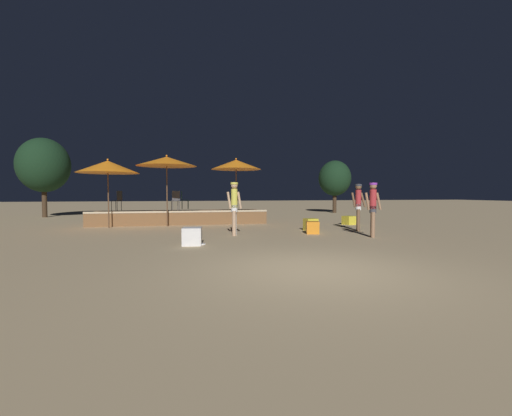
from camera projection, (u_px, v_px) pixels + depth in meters
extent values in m
plane|color=tan|center=(315.00, 270.00, 6.43)|extent=(120.00, 120.00, 0.00)
cube|color=brown|center=(180.00, 217.00, 16.68)|extent=(8.07, 2.55, 0.58)
cube|color=#CCB793|center=(180.00, 212.00, 15.46)|extent=(8.07, 0.12, 0.08)
cylinder|color=brown|center=(167.00, 196.00, 14.99)|extent=(0.05, 0.05, 2.64)
cone|color=orange|center=(167.00, 161.00, 14.92)|extent=(2.59, 2.59, 0.41)
sphere|color=orange|center=(167.00, 156.00, 14.91)|extent=(0.08, 0.08, 0.08)
cylinder|color=brown|center=(236.00, 197.00, 16.10)|extent=(0.05, 0.05, 2.57)
cone|color=orange|center=(236.00, 165.00, 16.03)|extent=(2.35, 2.35, 0.45)
sphere|color=orange|center=(236.00, 159.00, 16.02)|extent=(0.08, 0.08, 0.08)
cylinder|color=brown|center=(108.00, 201.00, 14.32)|extent=(0.05, 0.05, 2.30)
cone|color=orange|center=(108.00, 167.00, 14.26)|extent=(2.51, 2.51, 0.52)
sphere|color=orange|center=(108.00, 160.00, 14.25)|extent=(0.08, 0.08, 0.08)
cube|color=white|center=(192.00, 236.00, 9.56)|extent=(0.59, 0.59, 0.49)
cube|color=orange|center=(313.00, 228.00, 12.26)|extent=(0.55, 0.55, 0.44)
cube|color=yellow|center=(349.00, 220.00, 15.88)|extent=(0.60, 0.60, 0.40)
cube|color=yellow|center=(311.00, 225.00, 13.31)|extent=(0.48, 0.48, 0.47)
cylinder|color=#997051|center=(372.00, 224.00, 11.36)|extent=(0.13, 0.13, 0.84)
cylinder|color=#997051|center=(373.00, 225.00, 11.18)|extent=(0.13, 0.13, 0.84)
cylinder|color=#3F3F47|center=(373.00, 209.00, 11.25)|extent=(0.22, 0.22, 0.24)
cylinder|color=#B22D33|center=(373.00, 199.00, 11.23)|extent=(0.22, 0.22, 0.64)
cylinder|color=#997051|center=(367.00, 201.00, 11.28)|extent=(0.19, 0.15, 0.58)
cylinder|color=#997051|center=(379.00, 201.00, 11.20)|extent=(0.21, 0.16, 0.57)
sphere|color=#997051|center=(373.00, 186.00, 11.22)|extent=(0.23, 0.23, 0.23)
cylinder|color=purple|center=(373.00, 184.00, 11.21)|extent=(0.25, 0.25, 0.07)
cylinder|color=white|center=(235.00, 223.00, 11.84)|extent=(0.13, 0.13, 0.85)
cylinder|color=tan|center=(234.00, 223.00, 11.66)|extent=(0.13, 0.13, 0.85)
cylinder|color=white|center=(234.00, 208.00, 11.73)|extent=(0.22, 0.22, 0.24)
cylinder|color=#D8D14C|center=(234.00, 198.00, 11.71)|extent=(0.22, 0.22, 0.65)
cylinder|color=tan|center=(229.00, 200.00, 11.73)|extent=(0.18, 0.12, 0.59)
cylinder|color=tan|center=(240.00, 200.00, 11.71)|extent=(0.19, 0.12, 0.59)
sphere|color=tan|center=(234.00, 185.00, 11.69)|extent=(0.23, 0.23, 0.23)
cylinder|color=#D8D14C|center=(234.00, 183.00, 11.69)|extent=(0.26, 0.26, 0.07)
cylinder|color=brown|center=(358.00, 220.00, 13.14)|extent=(0.13, 0.13, 0.84)
cylinder|color=white|center=(358.00, 220.00, 13.31)|extent=(0.13, 0.13, 0.84)
cylinder|color=white|center=(358.00, 207.00, 13.20)|extent=(0.22, 0.22, 0.24)
cylinder|color=#B22D33|center=(358.00, 198.00, 13.19)|extent=(0.22, 0.22, 0.64)
cylinder|color=brown|center=(363.00, 200.00, 13.15)|extent=(0.24, 0.17, 0.57)
cylinder|color=brown|center=(354.00, 200.00, 13.23)|extent=(0.20, 0.15, 0.58)
sphere|color=brown|center=(358.00, 187.00, 13.17)|extent=(0.23, 0.23, 0.23)
cylinder|color=#333842|center=(359.00, 185.00, 13.17)|extent=(0.25, 0.25, 0.07)
cylinder|color=#1E4C47|center=(188.00, 205.00, 17.19)|extent=(0.02, 0.02, 0.45)
cylinder|color=#1E4C47|center=(188.00, 204.00, 17.48)|extent=(0.02, 0.02, 0.45)
cylinder|color=#1E4C47|center=(182.00, 205.00, 17.12)|extent=(0.02, 0.02, 0.45)
cylinder|color=#1E4C47|center=(182.00, 204.00, 17.40)|extent=(0.02, 0.02, 0.45)
cylinder|color=#1E4C47|center=(185.00, 200.00, 17.29)|extent=(0.40, 0.40, 0.02)
cube|color=#1E4C47|center=(182.00, 196.00, 17.24)|extent=(0.04, 0.36, 0.45)
cylinder|color=#2D3338|center=(116.00, 205.00, 15.87)|extent=(0.02, 0.02, 0.45)
cylinder|color=#2D3338|center=(111.00, 206.00, 15.58)|extent=(0.02, 0.02, 0.45)
cylinder|color=#2D3338|center=(121.00, 206.00, 15.80)|extent=(0.02, 0.02, 0.45)
cylinder|color=#2D3338|center=(117.00, 206.00, 15.51)|extent=(0.02, 0.02, 0.45)
cylinder|color=#2D3338|center=(116.00, 201.00, 15.68)|extent=(0.40, 0.40, 0.02)
cube|color=#2D3338|center=(119.00, 196.00, 15.63)|extent=(0.19, 0.33, 0.45)
cylinder|color=#47474C|center=(178.00, 205.00, 16.27)|extent=(0.02, 0.02, 0.45)
cylinder|color=#47474C|center=(171.00, 205.00, 16.15)|extent=(0.02, 0.02, 0.45)
cylinder|color=#47474C|center=(179.00, 205.00, 16.00)|extent=(0.02, 0.02, 0.45)
cylinder|color=#47474C|center=(173.00, 205.00, 15.87)|extent=(0.02, 0.02, 0.45)
cylinder|color=#47474C|center=(175.00, 201.00, 16.06)|extent=(0.40, 0.40, 0.02)
cube|color=#47474C|center=(176.00, 196.00, 15.90)|extent=(0.36, 0.10, 0.45)
cylinder|color=white|center=(202.00, 244.00, 9.63)|extent=(0.22, 0.22, 0.03)
cylinder|color=#3D2B1C|center=(45.00, 202.00, 20.70)|extent=(0.28, 0.28, 1.82)
ellipsoid|color=black|center=(44.00, 165.00, 20.60)|extent=(2.96, 2.96, 3.26)
cylinder|color=#3D2B1C|center=(335.00, 203.00, 25.44)|extent=(0.28, 0.28, 1.51)
ellipsoid|color=black|center=(335.00, 178.00, 25.36)|extent=(2.37, 2.37, 2.61)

